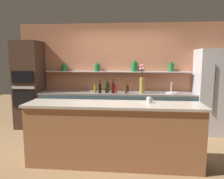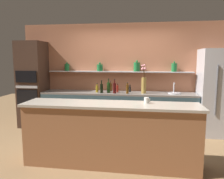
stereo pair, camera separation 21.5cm
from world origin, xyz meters
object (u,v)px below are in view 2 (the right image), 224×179
bottle_wine_4 (109,87)px  bottle_spirit_6 (110,87)px  refrigerator (218,93)px  oven_tower (33,84)px  bottle_wine_0 (102,88)px  bottle_sauce_5 (117,89)px  coffee_mug (147,100)px  bottle_spirit_7 (127,89)px  bottle_wine_3 (115,88)px  flower_vase (144,83)px  bottle_oil_1 (97,89)px  sink_fixture (174,93)px  bottle_sauce_2 (130,89)px

bottle_wine_4 → bottle_spirit_6: size_ratio=1.39×
refrigerator → oven_tower: oven_tower is taller
oven_tower → bottle_wine_0: size_ratio=6.98×
bottle_sauce_5 → coffee_mug: size_ratio=2.06×
bottle_wine_0 → bottle_wine_4: size_ratio=0.91×
oven_tower → bottle_wine_4: bearing=-2.4°
bottle_wine_4 → bottle_spirit_7: (0.46, -0.08, -0.02)m
bottle_wine_4 → refrigerator: bearing=1.1°
bottle_wine_0 → bottle_wine_3: bottle_wine_3 is taller
coffee_mug → bottle_wine_3: bearing=114.9°
flower_vase → bottle_spirit_7: 0.41m
flower_vase → bottle_oil_1: 1.13m
sink_fixture → bottle_spirit_6: size_ratio=1.23×
flower_vase → coffee_mug: bearing=-88.3°
bottle_oil_1 → bottle_sauce_2: bearing=11.9°
refrigerator → coffee_mug: size_ratio=20.13×
bottle_wine_3 → bottle_wine_4: size_ratio=0.99×
bottle_wine_0 → bottle_wine_4: (0.16, 0.08, 0.01)m
bottle_sauce_2 → coffee_mug: coffee_mug is taller
bottle_sauce_2 → bottle_spirit_7: (-0.04, -0.27, 0.04)m
oven_tower → bottle_sauce_5: oven_tower is taller
flower_vase → bottle_spirit_6: (-0.83, 0.23, -0.15)m
bottle_spirit_7 → flower_vase: bearing=15.9°
bottle_wine_0 → bottle_wine_4: bottle_wine_4 is taller
bottle_sauce_2 → bottle_spirit_6: (-0.49, 0.07, 0.02)m
bottle_wine_0 → sink_fixture: bearing=5.8°
bottle_sauce_2 → bottle_wine_4: 0.53m
bottle_wine_3 → oven_tower: bearing=175.6°
bottle_wine_0 → coffee_mug: 1.88m
oven_tower → bottle_oil_1: (1.68, -0.06, -0.07)m
flower_vase → bottle_sauce_5: bearing=169.6°
coffee_mug → bottle_spirit_6: bearing=114.8°
bottle_wine_4 → oven_tower: bearing=177.6°
oven_tower → bottle_wine_3: 2.13m
refrigerator → bottle_sauce_2: refrigerator is taller
refrigerator → bottle_wine_4: 2.50m
bottle_wine_0 → bottle_sauce_5: bearing=31.8°
bottle_oil_1 → bottle_sauce_5: 0.50m
bottle_wine_0 → coffee_mug: bottle_wine_0 is taller
oven_tower → bottle_spirit_7: bearing=-3.9°
bottle_sauce_2 → bottle_sauce_5: (-0.30, -0.05, 0.01)m
bottle_spirit_6 → sink_fixture: bearing=-6.0°
bottle_wine_3 → bottle_spirit_6: (-0.15, 0.34, -0.03)m
refrigerator → bottle_spirit_6: (-2.49, 0.21, 0.05)m
oven_tower → sink_fixture: oven_tower is taller
flower_vase → bottle_spirit_6: size_ratio=2.80×
flower_vase → bottle_spirit_7: bearing=-164.1°
sink_fixture → bottle_spirit_6: 1.55m
bottle_sauce_2 → bottle_sauce_5: 0.30m
bottle_sauce_2 → bottle_wine_3: size_ratio=0.52×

